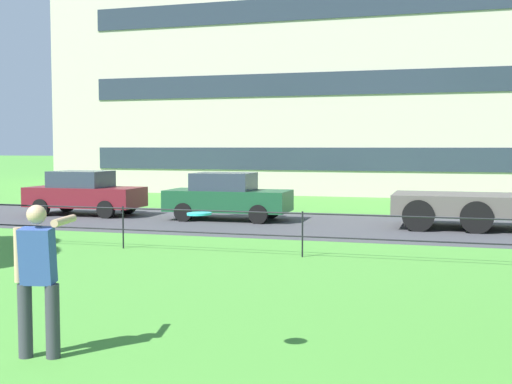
{
  "coord_description": "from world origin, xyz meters",
  "views": [
    {
      "loc": [
        5.26,
        -0.15,
        2.4
      ],
      "look_at": [
        2.23,
        10.07,
        1.67
      ],
      "focal_mm": 46.76,
      "sensor_mm": 36.0,
      "label": 1
    }
  ],
  "objects_px": {
    "car_dark_green_far_right": "(227,196)",
    "car_maroon_left": "(84,193)",
    "frisbee": "(199,214)",
    "apartment_building_background": "(401,59)",
    "person_thrower": "(38,275)"
  },
  "relations": [
    {
      "from": "apartment_building_background",
      "to": "car_maroon_left",
      "type": "bearing_deg",
      "value": -116.93
    },
    {
      "from": "frisbee",
      "to": "car_maroon_left",
      "type": "bearing_deg",
      "value": 125.12
    },
    {
      "from": "car_maroon_left",
      "to": "apartment_building_background",
      "type": "distance_m",
      "value": 21.81
    },
    {
      "from": "apartment_building_background",
      "to": "frisbee",
      "type": "bearing_deg",
      "value": -89.42
    },
    {
      "from": "person_thrower",
      "to": "car_dark_green_far_right",
      "type": "xyz_separation_m",
      "value": [
        -2.58,
        14.04,
        -0.17
      ]
    },
    {
      "from": "car_maroon_left",
      "to": "apartment_building_background",
      "type": "relative_size",
      "value": 0.11
    },
    {
      "from": "frisbee",
      "to": "car_dark_green_far_right",
      "type": "height_order",
      "value": "frisbee"
    },
    {
      "from": "car_maroon_left",
      "to": "car_dark_green_far_right",
      "type": "relative_size",
      "value": 0.99
    },
    {
      "from": "person_thrower",
      "to": "frisbee",
      "type": "height_order",
      "value": "person_thrower"
    },
    {
      "from": "frisbee",
      "to": "car_maroon_left",
      "type": "relative_size",
      "value": 0.07
    },
    {
      "from": "person_thrower",
      "to": "car_dark_green_far_right",
      "type": "distance_m",
      "value": 14.28
    },
    {
      "from": "car_dark_green_far_right",
      "to": "apartment_building_background",
      "type": "height_order",
      "value": "apartment_building_background"
    },
    {
      "from": "person_thrower",
      "to": "car_dark_green_far_right",
      "type": "relative_size",
      "value": 0.43
    },
    {
      "from": "frisbee",
      "to": "apartment_building_background",
      "type": "bearing_deg",
      "value": 90.58
    },
    {
      "from": "car_dark_green_far_right",
      "to": "car_maroon_left",
      "type": "bearing_deg",
      "value": 179.09
    }
  ]
}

